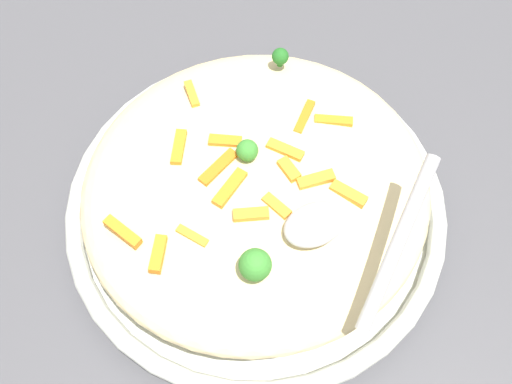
# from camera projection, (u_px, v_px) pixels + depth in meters

# --- Properties ---
(ground_plane) EXTENTS (2.40, 2.40, 0.00)m
(ground_plane) POSITION_uv_depth(u_px,v_px,m) (256.00, 219.00, 0.66)
(ground_plane) COLOR #4C4C51
(serving_bowl) EXTENTS (0.38, 0.38, 0.04)m
(serving_bowl) POSITION_uv_depth(u_px,v_px,m) (256.00, 210.00, 0.64)
(serving_bowl) COLOR silver
(serving_bowl) RESTS_ON ground_plane
(pasta_mound) EXTENTS (0.33, 0.32, 0.06)m
(pasta_mound) POSITION_uv_depth(u_px,v_px,m) (256.00, 188.00, 0.60)
(pasta_mound) COLOR beige
(pasta_mound) RESTS_ON serving_bowl
(carrot_piece_0) EXTENTS (0.03, 0.03, 0.01)m
(carrot_piece_0) POSITION_uv_depth(u_px,v_px,m) (158.00, 254.00, 0.54)
(carrot_piece_0) COLOR orange
(carrot_piece_0) RESTS_ON pasta_mound
(carrot_piece_1) EXTENTS (0.03, 0.04, 0.01)m
(carrot_piece_1) POSITION_uv_depth(u_px,v_px,m) (179.00, 147.00, 0.59)
(carrot_piece_1) COLOR orange
(carrot_piece_1) RESTS_ON pasta_mound
(carrot_piece_2) EXTENTS (0.01, 0.03, 0.01)m
(carrot_piece_2) POSITION_uv_depth(u_px,v_px,m) (289.00, 170.00, 0.57)
(carrot_piece_2) COLOR orange
(carrot_piece_2) RESTS_ON pasta_mound
(carrot_piece_3) EXTENTS (0.02, 0.03, 0.01)m
(carrot_piece_3) POSITION_uv_depth(u_px,v_px,m) (277.00, 206.00, 0.56)
(carrot_piece_3) COLOR orange
(carrot_piece_3) RESTS_ON pasta_mound
(carrot_piece_4) EXTENTS (0.04, 0.03, 0.01)m
(carrot_piece_4) POSITION_uv_depth(u_px,v_px,m) (333.00, 121.00, 0.61)
(carrot_piece_4) COLOR orange
(carrot_piece_4) RESTS_ON pasta_mound
(carrot_piece_5) EXTENTS (0.04, 0.03, 0.01)m
(carrot_piece_5) POSITION_uv_depth(u_px,v_px,m) (218.00, 168.00, 0.58)
(carrot_piece_5) COLOR orange
(carrot_piece_5) RESTS_ON pasta_mound
(carrot_piece_6) EXTENTS (0.04, 0.03, 0.01)m
(carrot_piece_6) POSITION_uv_depth(u_px,v_px,m) (304.00, 117.00, 0.61)
(carrot_piece_6) COLOR orange
(carrot_piece_6) RESTS_ON pasta_mound
(carrot_piece_7) EXTENTS (0.03, 0.03, 0.01)m
(carrot_piece_7) POSITION_uv_depth(u_px,v_px,m) (285.00, 150.00, 0.58)
(carrot_piece_7) COLOR orange
(carrot_piece_7) RESTS_ON pasta_mound
(carrot_piece_8) EXTENTS (0.04, 0.02, 0.01)m
(carrot_piece_8) POSITION_uv_depth(u_px,v_px,m) (316.00, 180.00, 0.57)
(carrot_piece_8) COLOR orange
(carrot_piece_8) RESTS_ON pasta_mound
(carrot_piece_9) EXTENTS (0.03, 0.03, 0.01)m
(carrot_piece_9) POSITION_uv_depth(u_px,v_px,m) (348.00, 194.00, 0.57)
(carrot_piece_9) COLOR orange
(carrot_piece_9) RESTS_ON pasta_mound
(carrot_piece_10) EXTENTS (0.02, 0.04, 0.01)m
(carrot_piece_10) POSITION_uv_depth(u_px,v_px,m) (124.00, 235.00, 0.55)
(carrot_piece_10) COLOR orange
(carrot_piece_10) RESTS_ON pasta_mound
(carrot_piece_11) EXTENTS (0.04, 0.03, 0.01)m
(carrot_piece_11) POSITION_uv_depth(u_px,v_px,m) (230.00, 188.00, 0.56)
(carrot_piece_11) COLOR orange
(carrot_piece_11) RESTS_ON pasta_mound
(carrot_piece_12) EXTENTS (0.03, 0.02, 0.01)m
(carrot_piece_12) POSITION_uv_depth(u_px,v_px,m) (251.00, 215.00, 0.55)
(carrot_piece_12) COLOR orange
(carrot_piece_12) RESTS_ON pasta_mound
(carrot_piece_13) EXTENTS (0.01, 0.03, 0.01)m
(carrot_piece_13) POSITION_uv_depth(u_px,v_px,m) (192.00, 94.00, 0.62)
(carrot_piece_13) COLOR orange
(carrot_piece_13) RESTS_ON pasta_mound
(carrot_piece_14) EXTENTS (0.02, 0.03, 0.01)m
(carrot_piece_14) POSITION_uv_depth(u_px,v_px,m) (192.00, 236.00, 0.55)
(carrot_piece_14) COLOR orange
(carrot_piece_14) RESTS_ON pasta_mound
(carrot_piece_15) EXTENTS (0.03, 0.03, 0.01)m
(carrot_piece_15) POSITION_uv_depth(u_px,v_px,m) (225.00, 141.00, 0.59)
(carrot_piece_15) COLOR orange
(carrot_piece_15) RESTS_ON pasta_mound
(broccoli_floret_0) EXTENTS (0.02, 0.02, 0.02)m
(broccoli_floret_0) POSITION_uv_depth(u_px,v_px,m) (244.00, 152.00, 0.57)
(broccoli_floret_0) COLOR #377928
(broccoli_floret_0) RESTS_ON pasta_mound
(broccoli_floret_1) EXTENTS (0.03, 0.03, 0.03)m
(broccoli_floret_1) POSITION_uv_depth(u_px,v_px,m) (255.00, 265.00, 0.52)
(broccoli_floret_1) COLOR #377928
(broccoli_floret_1) RESTS_ON pasta_mound
(broccoli_floret_2) EXTENTS (0.02, 0.02, 0.02)m
(broccoli_floret_2) POSITION_uv_depth(u_px,v_px,m) (280.00, 57.00, 0.63)
(broccoli_floret_2) COLOR #205B1C
(broccoli_floret_2) RESTS_ON pasta_mound
(serving_spoon) EXTENTS (0.13, 0.12, 0.07)m
(serving_spoon) POSITION_uv_depth(u_px,v_px,m) (342.00, 230.00, 0.53)
(serving_spoon) COLOR #B7B7BC
(serving_spoon) RESTS_ON pasta_mound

